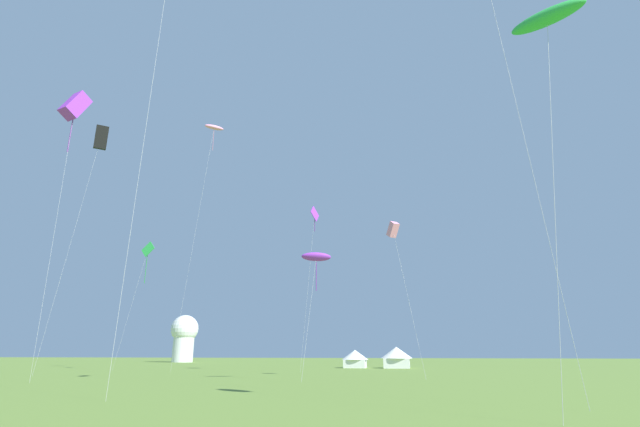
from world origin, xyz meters
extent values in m
cylinder|color=#B2B2B7|center=(-7.07, 17.83, 14.03)|extent=(0.18, 0.88, 28.06)
ellipsoid|color=green|center=(13.52, 15.53, 16.30)|extent=(3.34, 2.73, 1.13)
cylinder|color=#B2B2B7|center=(12.43, 14.54, 8.15)|extent=(2.21, 2.01, 16.30)
cube|color=purple|center=(-23.08, 30.22, 24.34)|extent=(2.05, 2.78, 3.02)
cylinder|color=#63238B|center=(-23.08, 30.22, 21.61)|extent=(0.09, 0.09, 3.96)
cylinder|color=#B2B2B7|center=(-22.36, 29.51, 12.17)|extent=(1.45, 1.43, 24.34)
ellipsoid|color=purple|center=(-0.93, 35.02, 10.02)|extent=(2.78, 1.97, 0.98)
cylinder|color=#63238B|center=(-0.93, 35.02, 8.32)|extent=(0.06, 0.06, 2.40)
cylinder|color=#B2B2B7|center=(-1.23, 33.78, 5.01)|extent=(0.62, 2.51, 10.02)
cube|color=purple|center=(-4.74, 52.18, 19.15)|extent=(0.68, 2.12, 2.16)
cylinder|color=#63238B|center=(-4.74, 52.18, 17.71)|extent=(0.07, 0.07, 1.77)
cylinder|color=#B2B2B7|center=(-5.45, 51.69, 9.57)|extent=(1.45, 0.99, 19.15)
cube|color=green|center=(-28.11, 52.79, 15.68)|extent=(2.34, 0.76, 2.32)
cylinder|color=#207C31|center=(-28.11, 52.79, 13.04)|extent=(0.07, 0.07, 4.05)
cylinder|color=#B2B2B7|center=(-29.17, 52.02, 7.84)|extent=(2.15, 1.55, 15.68)
cylinder|color=#B2B2B7|center=(12.33, 18.75, 16.85)|extent=(2.29, 1.91, 33.69)
cube|color=black|center=(-26.56, 38.61, 25.43)|extent=(2.21, 2.28, 2.81)
cylinder|color=#B2B2B7|center=(-27.79, 37.89, 12.72)|extent=(2.47, 1.46, 25.43)
cube|color=pink|center=(5.48, 40.08, 13.41)|extent=(1.38, 1.51, 1.56)
cylinder|color=#B2B2B7|center=(6.58, 39.37, 6.70)|extent=(2.23, 1.45, 13.41)
ellipsoid|color=pink|center=(-18.93, 51.17, 32.29)|extent=(2.73, 2.50, 0.83)
cylinder|color=#A9627C|center=(-18.93, 51.17, 30.29)|extent=(0.06, 0.06, 2.99)
cylinder|color=#B2B2B7|center=(-19.99, 50.00, 16.15)|extent=(2.14, 2.36, 32.29)
cube|color=white|center=(-1.97, 68.10, 0.59)|extent=(3.13, 3.13, 1.18)
cone|color=white|center=(-1.97, 68.10, 1.86)|extent=(3.92, 3.92, 1.37)
cube|color=white|center=(4.11, 68.10, 0.69)|extent=(3.66, 3.66, 1.37)
cone|color=white|center=(4.11, 68.10, 2.17)|extent=(4.57, 4.57, 1.60)
cylinder|color=white|center=(-46.94, 101.76, 3.00)|extent=(4.80, 4.80, 6.00)
sphere|color=white|center=(-46.94, 101.76, 7.60)|extent=(6.40, 6.40, 6.40)
camera|label=1|loc=(7.05, -3.10, 2.16)|focal=25.98mm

